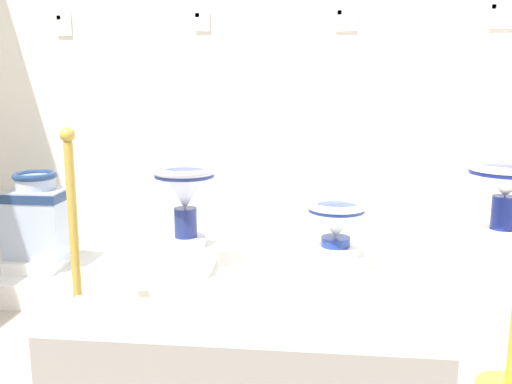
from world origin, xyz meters
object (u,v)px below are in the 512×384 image
at_px(antique_toilet_squat_floral, 506,184).
at_px(info_placard_second, 202,21).
at_px(plinth_block_rightmost, 335,263).
at_px(info_placard_third, 346,19).
at_px(antique_toilet_rightmost, 336,222).
at_px(stanchion_post_near_left, 77,286).
at_px(plinth_block_pale_glazed, 187,258).
at_px(antique_toilet_pale_glazed, 185,192).
at_px(info_placard_first, 64,24).
at_px(plinth_block_leftmost, 41,260).
at_px(info_placard_fourth, 501,15).
at_px(museum_bench, 243,379).
at_px(plinth_block_squat_floral, 500,258).
at_px(antique_toilet_leftmost, 38,214).

relative_size(antique_toilet_squat_floral, info_placard_second, 3.50).
xyz_separation_m(antique_toilet_squat_floral, info_placard_second, (-1.67, 0.39, 0.87)).
distance_m(plinth_block_rightmost, info_placard_third, 1.39).
distance_m(antique_toilet_rightmost, antique_toilet_squat_floral, 0.90).
relative_size(info_placard_second, stanchion_post_near_left, 0.11).
bearing_deg(plinth_block_pale_glazed, antique_toilet_squat_floral, 1.57).
bearing_deg(antique_toilet_pale_glazed, info_placard_first, 152.26).
xyz_separation_m(plinth_block_leftmost, info_placard_fourth, (2.55, 0.46, 1.37)).
height_order(info_placard_second, museum_bench, info_placard_second).
distance_m(plinth_block_leftmost, antique_toilet_pale_glazed, 0.94).
xyz_separation_m(antique_toilet_squat_floral, museum_bench, (-1.20, -1.30, -0.45)).
xyz_separation_m(plinth_block_leftmost, plinth_block_pale_glazed, (0.84, 0.02, 0.04)).
bearing_deg(antique_toilet_pale_glazed, antique_toilet_squat_floral, 1.57).
height_order(plinth_block_pale_glazed, museum_bench, museum_bench).
distance_m(antique_toilet_rightmost, info_placard_second, 1.41).
relative_size(plinth_block_rightmost, info_placard_second, 2.94).
distance_m(plinth_block_squat_floral, antique_toilet_squat_floral, 0.40).
bearing_deg(antique_toilet_rightmost, antique_toilet_leftmost, -176.30).
xyz_separation_m(plinth_block_leftmost, plinth_block_squat_floral, (2.53, 0.07, 0.08)).
bearing_deg(info_placard_fourth, info_placard_first, -180.00).
bearing_deg(info_placard_first, plinth_block_pale_glazed, -27.74).
height_order(antique_toilet_pale_glazed, info_placard_fourth, info_placard_fourth).
bearing_deg(info_placard_first, antique_toilet_leftmost, -91.91).
bearing_deg(antique_toilet_squat_floral, museum_bench, -132.67).
bearing_deg(antique_toilet_rightmost, info_placard_third, 84.26).
xyz_separation_m(plinth_block_pale_glazed, antique_toilet_pale_glazed, (0.00, 0.00, 0.38)).
xyz_separation_m(antique_toilet_leftmost, plinth_block_rightmost, (1.67, 0.11, -0.26)).
bearing_deg(plinth_block_squat_floral, info_placard_fourth, 87.13).
bearing_deg(info_placard_third, antique_toilet_rightmost, -95.74).
relative_size(info_placard_first, info_placard_fourth, 0.91).
distance_m(plinth_block_leftmost, plinth_block_pale_glazed, 0.84).
xyz_separation_m(plinth_block_rightmost, info_placard_fourth, (0.88, 0.35, 1.36)).
xyz_separation_m(antique_toilet_leftmost, antique_toilet_rightmost, (1.67, 0.11, -0.02)).
height_order(plinth_block_squat_floral, info_placard_third, info_placard_third).
height_order(plinth_block_leftmost, museum_bench, museum_bench).
distance_m(plinth_block_squat_floral, info_placard_first, 2.84).
height_order(plinth_block_leftmost, antique_toilet_rightmost, antique_toilet_rightmost).
xyz_separation_m(plinth_block_pale_glazed, info_placard_second, (0.02, 0.44, 1.32)).
bearing_deg(plinth_block_rightmost, info_placard_third, 84.26).
distance_m(info_placard_second, info_placard_third, 0.84).
height_order(antique_toilet_rightmost, museum_bench, antique_toilet_rightmost).
xyz_separation_m(info_placard_third, museum_bench, (-0.37, -1.69, -1.32)).
distance_m(antique_toilet_squat_floral, info_placard_second, 1.92).
height_order(plinth_block_leftmost, plinth_block_squat_floral, plinth_block_squat_floral).
distance_m(info_placard_third, museum_bench, 2.18).
xyz_separation_m(plinth_block_rightmost, info_placard_third, (0.04, 0.35, 1.34)).
xyz_separation_m(plinth_block_leftmost, antique_toilet_leftmost, (-0.00, -0.00, 0.27)).
relative_size(plinth_block_pale_glazed, info_placard_third, 2.28).
height_order(plinth_block_squat_floral, info_placard_fourth, info_placard_fourth).
distance_m(antique_toilet_pale_glazed, info_placard_fourth, 2.00).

